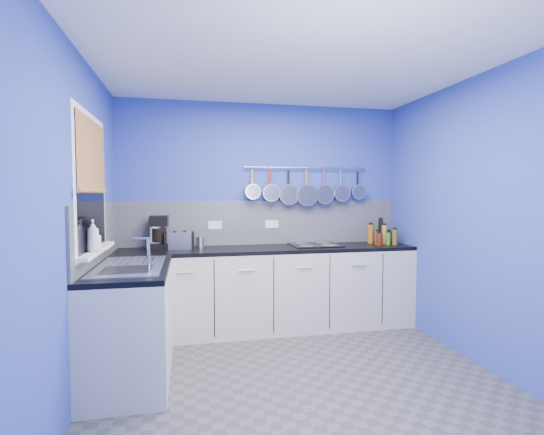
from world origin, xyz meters
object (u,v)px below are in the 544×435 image
object	(u,v)px
soap_bottle_b	(94,240)
canister	(200,242)
hob	(315,245)
soap_bottle_a	(93,236)
toaster	(180,240)
paper_towel	(155,237)
coffee_maker	(159,232)

from	to	relation	value
soap_bottle_b	canister	size ratio (longest dim) A/B	1.43
soap_bottle_b	canister	xyz separation A→B (m)	(0.81, 1.17, -0.18)
canister	hob	world-z (taller)	canister
soap_bottle_a	hob	size ratio (longest dim) A/B	0.44
toaster	hob	world-z (taller)	toaster
soap_bottle_b	hob	size ratio (longest dim) A/B	0.32
toaster	hob	bearing A→B (deg)	11.26
paper_towel	hob	distance (m)	1.74
soap_bottle_a	canister	xyz separation A→B (m)	(0.81, 1.21, -0.21)
canister	coffee_maker	bearing A→B (deg)	-179.11
hob	paper_towel	bearing A→B (deg)	178.40
soap_bottle_a	hob	bearing A→B (deg)	28.84
toaster	soap_bottle_b	bearing A→B (deg)	-106.46
soap_bottle_b	hob	bearing A→B (deg)	27.99
coffee_maker	hob	xyz separation A→B (m)	(1.69, -0.06, -0.17)
soap_bottle_a	hob	distance (m)	2.39
soap_bottle_a	toaster	world-z (taller)	soap_bottle_a
coffee_maker	paper_towel	bearing A→B (deg)	-164.21
paper_towel	hob	xyz separation A→B (m)	(1.73, -0.05, -0.12)
hob	toaster	bearing A→B (deg)	179.59
coffee_maker	hob	bearing A→B (deg)	0.20
coffee_maker	canister	size ratio (longest dim) A/B	2.91
soap_bottle_b	toaster	distance (m)	1.27
soap_bottle_b	canister	world-z (taller)	soap_bottle_b
soap_bottle_a	canister	size ratio (longest dim) A/B	1.99
paper_towel	hob	size ratio (longest dim) A/B	0.48
soap_bottle_b	hob	world-z (taller)	soap_bottle_b
soap_bottle_a	soap_bottle_b	size ratio (longest dim) A/B	1.39
canister	soap_bottle_b	bearing A→B (deg)	-124.76
soap_bottle_b	paper_towel	world-z (taller)	soap_bottle_b
toaster	hob	distance (m)	1.49
soap_bottle_b	coffee_maker	size ratio (longest dim) A/B	0.49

